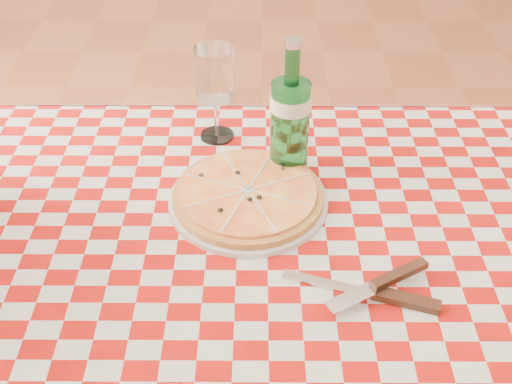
% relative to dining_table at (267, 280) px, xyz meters
% --- Properties ---
extents(dining_table, '(1.20, 0.80, 0.75)m').
position_rel_dining_table_xyz_m(dining_table, '(0.00, 0.00, 0.00)').
color(dining_table, brown).
rests_on(dining_table, ground).
extents(tablecloth, '(1.30, 0.90, 0.01)m').
position_rel_dining_table_xyz_m(tablecloth, '(0.00, 0.00, 0.09)').
color(tablecloth, '#A00D09').
rests_on(tablecloth, dining_table).
extents(pizza_plate, '(0.38, 0.38, 0.04)m').
position_rel_dining_table_xyz_m(pizza_plate, '(-0.03, 0.10, 0.12)').
color(pizza_plate, '#BA833E').
rests_on(pizza_plate, tablecloth).
extents(water_bottle, '(0.08, 0.08, 0.28)m').
position_rel_dining_table_xyz_m(water_bottle, '(0.04, 0.21, 0.24)').
color(water_bottle, '#1B6D2D').
rests_on(water_bottle, tablecloth).
extents(wine_glass, '(0.08, 0.08, 0.20)m').
position_rel_dining_table_xyz_m(wine_glass, '(-0.10, 0.32, 0.20)').
color(wine_glass, white).
rests_on(wine_glass, tablecloth).
extents(cutlery, '(0.30, 0.27, 0.03)m').
position_rel_dining_table_xyz_m(cutlery, '(0.16, -0.13, 0.11)').
color(cutlery, silver).
rests_on(cutlery, tablecloth).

